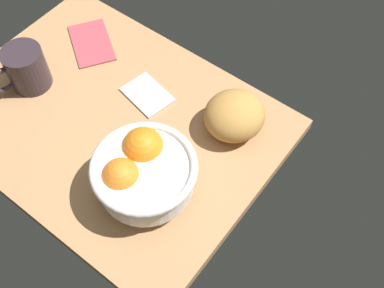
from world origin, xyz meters
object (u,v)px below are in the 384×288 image
at_px(napkin_folded, 92,42).
at_px(mug, 25,69).
at_px(bread_loaf, 234,116).
at_px(napkin_spare, 147,94).
at_px(fruit_bowl, 142,171).

bearing_deg(napkin_folded, mug, -97.07).
bearing_deg(bread_loaf, napkin_spare, -167.67).
distance_m(fruit_bowl, napkin_spare, 0.24).
relative_size(napkin_spare, mug, 0.82).
distance_m(napkin_folded, napkin_spare, 0.22).
bearing_deg(bread_loaf, fruit_bowl, -104.28).
height_order(fruit_bowl, bread_loaf, fruit_bowl).
height_order(bread_loaf, napkin_folded, bread_loaf).
distance_m(bread_loaf, napkin_folded, 0.42).
xyz_separation_m(napkin_spare, mug, (-0.23, -0.14, 0.04)).
relative_size(napkin_folded, mug, 1.10).
height_order(fruit_bowl, napkin_spare, fruit_bowl).
bearing_deg(napkin_spare, napkin_folded, 169.15).
height_order(fruit_bowl, mug, fruit_bowl).
height_order(napkin_folded, mug, mug).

